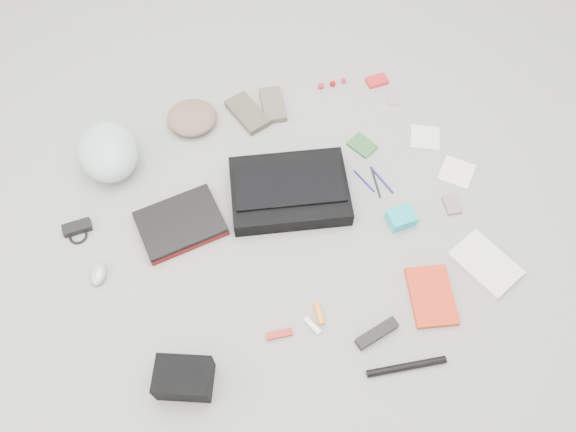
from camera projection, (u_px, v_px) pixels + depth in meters
name	position (u px, v px, depth m)	size (l,w,h in m)	color
ground_plane	(288.00, 222.00, 2.16)	(4.00, 4.00, 0.00)	gray
messenger_bag	(290.00, 191.00, 2.18)	(0.45, 0.32, 0.08)	black
bag_flap	(290.00, 185.00, 2.14)	(0.42, 0.19, 0.01)	black
laptop_sleeve	(181.00, 224.00, 2.14)	(0.31, 0.23, 0.02)	#5A0F0F
laptop	(180.00, 222.00, 2.12)	(0.31, 0.22, 0.02)	black
bike_helmet	(108.00, 151.00, 2.21)	(0.23, 0.29, 0.17)	#AEC9C2
beanie	(192.00, 118.00, 2.36)	(0.21, 0.20, 0.07)	brown
mitten_left	(248.00, 113.00, 2.40)	(0.10, 0.21, 0.03)	brown
mitten_right	(273.00, 105.00, 2.42)	(0.09, 0.18, 0.03)	#5E584C
power_brick	(77.00, 228.00, 2.13)	(0.11, 0.05, 0.03)	black
cable_coil	(78.00, 236.00, 2.12)	(0.07, 0.07, 0.01)	black
mouse	(98.00, 273.00, 2.03)	(0.06, 0.09, 0.04)	#A1A1A1
camera_bag	(184.00, 378.00, 1.81)	(0.18, 0.13, 0.12)	black
multitool	(279.00, 334.00, 1.93)	(0.09, 0.03, 0.01)	#A01E16
toiletry_tube_white	(313.00, 326.00, 1.94)	(0.02, 0.02, 0.07)	white
toiletry_tube_orange	(319.00, 314.00, 1.96)	(0.02, 0.02, 0.08)	orange
u_lock	(377.00, 333.00, 1.92)	(0.16, 0.04, 0.03)	black
bike_pump	(406.00, 367.00, 1.87)	(0.03, 0.03, 0.27)	black
book_red	(431.00, 296.00, 2.00)	(0.15, 0.22, 0.02)	red
book_white	(486.00, 264.00, 2.06)	(0.16, 0.23, 0.02)	beige
notepad	(362.00, 145.00, 2.33)	(0.08, 0.11, 0.01)	#285B2E
pen_blue	(364.00, 181.00, 2.24)	(0.01, 0.01, 0.13)	navy
pen_black	(376.00, 182.00, 2.24)	(0.01, 0.01, 0.15)	black
pen_navy	(382.00, 180.00, 2.25)	(0.01, 0.01, 0.15)	navy
accordion_wallet	(401.00, 218.00, 2.14)	(0.10, 0.08, 0.05)	#15B6BA
card_deck	(452.00, 205.00, 2.18)	(0.06, 0.08, 0.02)	gray
napkin_top	(425.00, 137.00, 2.35)	(0.12, 0.12, 0.01)	silver
napkin_bottom	(457.00, 172.00, 2.26)	(0.13, 0.13, 0.01)	silver
lollipop_a	(321.00, 86.00, 2.48)	(0.03, 0.03, 0.03)	red
lollipop_b	(333.00, 83.00, 2.48)	(0.03, 0.03, 0.03)	#9B0202
lollipop_c	(344.00, 80.00, 2.49)	(0.02, 0.02, 0.02)	red
altoids_tin	(377.00, 81.00, 2.49)	(0.09, 0.06, 0.02)	red
stamp_sheet	(393.00, 99.00, 2.45)	(0.05, 0.06, 0.00)	#A07E95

